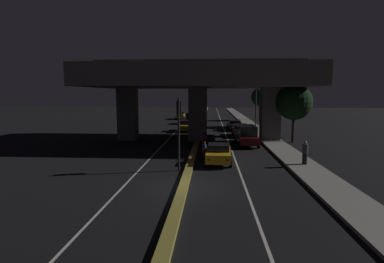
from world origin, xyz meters
name	(u,v)px	position (x,y,z in m)	size (l,w,h in m)	color
ground_plane	(184,187)	(0.00, 0.00, 0.00)	(200.00, 200.00, 0.00)	black
lane_line_left_inner	(183,124)	(-3.31, 35.00, 0.00)	(0.12, 126.00, 0.00)	beige
lane_line_right_inner	(222,124)	(3.31, 35.00, 0.00)	(0.12, 126.00, 0.00)	beige
median_divider	(203,123)	(0.00, 35.00, 0.11)	(0.50, 126.00, 0.22)	olive
sidewalk_right	(255,128)	(7.82, 28.00, 0.08)	(2.31, 126.00, 0.17)	gray
elevated_overpass	(198,80)	(0.00, 16.86, 6.47)	(22.70, 13.81, 8.73)	#5B5956
traffic_light_left_of_median	(179,121)	(-0.65, 3.62, 3.25)	(0.30, 0.49, 4.76)	black
street_lamp	(254,99)	(7.19, 25.43, 4.33)	(1.98, 0.32, 7.29)	#2D2D30
car_taxi_yellow_lead	(219,153)	(2.00, 5.95, 0.72)	(2.01, 4.12, 1.41)	gold
car_dark_red_second	(247,135)	(4.90, 13.45, 1.05)	(2.12, 4.23, 1.99)	#591414
car_dark_red_third	(241,130)	(5.01, 20.28, 0.75)	(2.02, 4.49, 1.48)	#591414
car_dark_green_fourth	(234,125)	(4.72, 26.49, 0.72)	(2.00, 4.62, 1.38)	black
car_taxi_yellow_lead_oncoming	(186,126)	(-1.97, 24.73, 0.75)	(2.15, 4.49, 1.48)	gold
car_dark_blue_second_oncoming	(192,118)	(-1.86, 35.41, 0.99)	(2.09, 4.30, 1.92)	#141938
car_taxi_yellow_third_oncoming	(180,115)	(-4.81, 44.72, 0.77)	(1.99, 4.61, 1.46)	gold
motorcycle_red_filtering_near	(204,152)	(0.93, 7.16, 0.59)	(0.33, 1.84, 1.38)	black
motorcycle_black_filtering_mid	(204,140)	(0.79, 12.93, 0.59)	(0.33, 1.84, 1.37)	black
motorcycle_blue_filtering_far	(204,131)	(0.62, 20.44, 0.63)	(0.34, 1.79, 1.48)	black
pedestrian_on_sidewalk	(305,153)	(7.96, 5.24, 0.97)	(0.40, 0.40, 1.63)	black
roadside_tree_kerbside_near	(294,102)	(9.94, 15.83, 4.19)	(3.69, 3.69, 6.05)	#2D2116
roadside_tree_kerbside_mid	(273,96)	(10.89, 31.37, 4.77)	(4.13, 4.13, 6.85)	#38281C
roadside_tree_kerbside_far	(260,97)	(10.86, 43.28, 4.48)	(3.48, 3.48, 6.24)	#38281C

